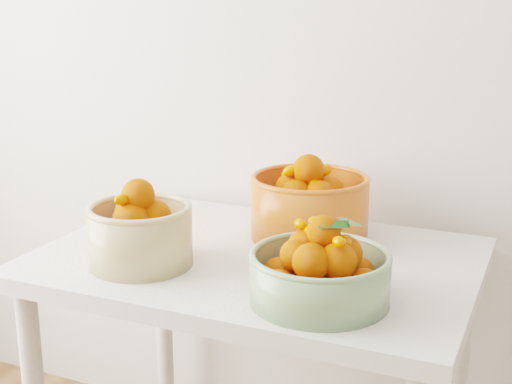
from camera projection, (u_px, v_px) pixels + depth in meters
table at (257, 293)px, 1.69m from camera, size 1.00×0.70×0.75m
bowl_cream at (140, 232)px, 1.58m from camera, size 0.26×0.26×0.20m
bowl_green at (320, 272)px, 1.39m from camera, size 0.32×0.32×0.18m
bowl_orange at (309, 205)px, 1.76m from camera, size 0.30×0.30×0.21m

